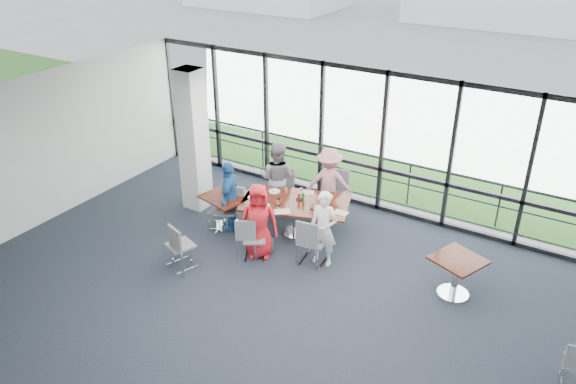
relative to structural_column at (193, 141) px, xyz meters
The scene contains 38 objects.
floor 4.96m from the structural_column, 39.81° to the right, with size 12.00×10.00×0.02m, color #1C212D.
ceiling 4.95m from the structural_column, 39.81° to the right, with size 12.00×10.00×0.04m, color white.
wall_left 3.84m from the structural_column, 128.66° to the right, with size 0.10×10.00×3.20m, color silver.
curtain_wall_back 4.12m from the structural_column, 29.05° to the left, with size 12.00×0.10×3.20m, color white.
structural_column is the anchor object (origin of this frame).
apron 8.04m from the structural_column, 62.78° to the left, with size 80.00×70.00×0.02m, color gray.
grass_strip 6.36m from the structural_column, 54.25° to the left, with size 80.00×5.00×0.01m, color #255220.
guard_rail 4.57m from the structural_column, 35.84° to the left, with size 0.06×0.06×12.00m, color #2D2D33.
main_table 2.71m from the structural_column, ahead, with size 2.46×1.84×0.75m.
side_table_left 1.57m from the structural_column, 18.96° to the right, with size 1.11×1.11×0.75m.
side_table_right 6.10m from the structural_column, ahead, with size 1.03×1.03×0.75m.
diner_near_left 2.69m from the structural_column, 22.62° to the right, with size 0.75×0.49×1.53m, color red.
diner_near_right 3.70m from the structural_column, ahead, with size 0.55×0.40×1.51m, color white.
diner_far_left 2.00m from the structural_column, 23.03° to the left, with size 0.80×0.49×1.65m, color gray.
diner_far_right 3.10m from the structural_column, 23.59° to the left, with size 1.02×0.52×1.57m, color pink.
diner_end 1.56m from the structural_column, 18.66° to the right, with size 0.90×0.49×1.54m, color #2260AB.
chair_main_nl 2.84m from the structural_column, 25.42° to the right, with size 0.42×0.42×0.86m, color slate, non-canonical shape.
chair_main_nr 3.64m from the structural_column, 11.23° to the right, with size 0.46×0.46×0.95m, color slate, non-canonical shape.
chair_main_fl 2.19m from the structural_column, 29.59° to the left, with size 0.44×0.44×0.89m, color slate, non-canonical shape.
chair_main_fr 3.27m from the structural_column, 25.07° to the left, with size 0.48×0.48×0.97m, color slate, non-canonical shape.
chair_main_end 1.64m from the structural_column, 24.72° to the right, with size 0.40×0.40×0.83m, color slate, non-canonical shape.
chair_spare_la 2.71m from the structural_column, 57.93° to the right, with size 0.46×0.46×0.94m, color slate, non-canonical shape.
chair_spare_lb 1.75m from the structural_column, 23.69° to the right, with size 0.45×0.45×0.93m, color slate, non-canonical shape.
plate_nl 2.28m from the structural_column, 11.34° to the right, with size 0.28×0.28×0.01m, color white.
plate_nr 3.41m from the structural_column, ahead, with size 0.27×0.27×0.01m, color white.
plate_fl 2.12m from the structural_column, ahead, with size 0.25×0.25×0.01m, color white.
plate_fr 3.17m from the structural_column, 11.80° to the left, with size 0.27×0.27×0.01m, color white.
plate_end 1.92m from the structural_column, ahead, with size 0.24×0.24×0.01m, color white.
tumbler_a 2.47m from the structural_column, ahead, with size 0.07×0.07×0.15m, color white.
tumbler_b 3.09m from the structural_column, ahead, with size 0.07×0.07×0.15m, color white.
tumbler_c 2.63m from the structural_column, ahead, with size 0.07×0.07×0.15m, color white.
tumbler_d 2.05m from the structural_column, ahead, with size 0.07×0.07×0.13m, color white.
menu_a 2.70m from the structural_column, ahead, with size 0.32×0.22×0.00m, color silver.
menu_b 3.65m from the structural_column, ahead, with size 0.29×0.20×0.00m, color silver.
menu_c 2.74m from the structural_column, 12.73° to the left, with size 0.31×0.22×0.00m, color silver.
condiment_caddy 2.70m from the structural_column, ahead, with size 0.10×0.07×0.04m, color black.
ketchup_bottle 2.70m from the structural_column, ahead, with size 0.06×0.06×0.18m, color #A5191E.
green_bottle 2.78m from the structural_column, ahead, with size 0.05×0.05×0.20m, color #187020.
Camera 1 is at (4.09, -5.70, 6.18)m, focal length 35.00 mm.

